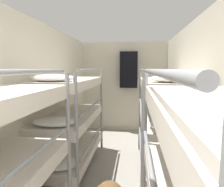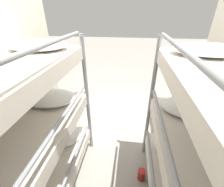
# 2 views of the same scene
# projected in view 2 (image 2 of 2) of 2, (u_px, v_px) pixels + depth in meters

# --- Properties ---
(ground_plane) EXTENTS (20.00, 20.00, 0.00)m
(ground_plane) POSITION_uv_depth(u_px,v_px,m) (120.00, 123.00, 2.69)
(ground_plane) COLOR gray
(bunk_stack_left_near) EXTENTS (0.72, 1.76, 1.61)m
(bunk_stack_left_near) POSITION_uv_depth(u_px,v_px,m) (213.00, 166.00, 1.02)
(bunk_stack_left_near) COLOR gray
(bunk_stack_left_near) RESTS_ON ground_plane
(bunk_stack_right_near) EXTENTS (0.72, 1.76, 1.61)m
(bunk_stack_right_near) POSITION_uv_depth(u_px,v_px,m) (18.00, 144.00, 1.19)
(bunk_stack_right_near) COLOR gray
(bunk_stack_right_near) RESTS_ON ground_plane
(tin_can) EXTENTS (0.09, 0.09, 0.14)m
(tin_can) POSITION_uv_depth(u_px,v_px,m) (141.00, 175.00, 1.77)
(tin_can) COLOR #AD231E
(tin_can) RESTS_ON ground_plane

